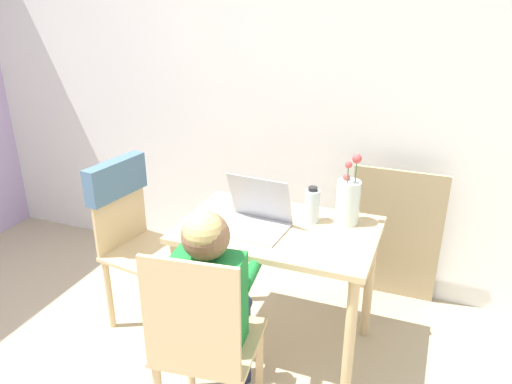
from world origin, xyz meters
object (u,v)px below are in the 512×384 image
Objects in this scene: chair_occupied at (204,346)px; chair_spare at (129,217)px; flower_vase at (348,200)px; person_seated at (212,290)px; laptop at (255,216)px; water_bottle at (312,206)px.

chair_occupied is 1.01m from chair_spare.
flower_vase reaches higher than chair_spare.
chair_spare is at bearing -46.36° from chair_occupied.
flower_vase is at bearing -125.98° from person_seated.
chair_occupied is at bearing -120.93° from chair_spare.
chair_occupied is 0.70m from laptop.
chair_occupied is 0.88m from water_bottle.
chair_spare is at bearing -169.88° from flower_vase.
chair_occupied is 0.22m from person_seated.
chair_occupied is 2.77× the size of laptop.
flower_vase is (0.39, 0.84, 0.36)m from chair_occupied.
person_seated is 0.72m from water_bottle.
water_bottle is (0.22, 0.79, 0.32)m from chair_occupied.
water_bottle is (0.99, 0.16, 0.17)m from chair_spare.
person_seated is 2.88× the size of flower_vase.
person_seated is at bearing -84.88° from laptop.
chair_spare is 2.62× the size of flower_vase.
flower_vase is 0.18m from water_bottle.
laptop reaches higher than chair_spare.
water_bottle is (-0.17, -0.05, -0.03)m from flower_vase.
laptop is (-0.01, 0.51, 0.11)m from person_seated.
laptop is 0.94× the size of flower_vase.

